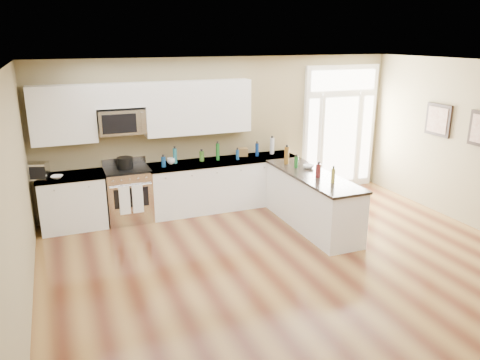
% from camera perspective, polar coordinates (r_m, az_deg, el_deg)
% --- Properties ---
extents(ground, '(8.00, 8.00, 0.00)m').
position_cam_1_polar(ground, '(6.11, 11.61, -14.31)').
color(ground, '#4F2616').
extents(room_shell, '(8.00, 8.00, 8.00)m').
position_cam_1_polar(room_shell, '(5.43, 12.67, 1.31)').
color(room_shell, '#8C7E58').
rests_on(room_shell, ground).
extents(back_cabinet_left, '(1.10, 0.66, 0.94)m').
position_cam_1_polar(back_cabinet_left, '(8.44, -19.69, -2.68)').
color(back_cabinet_left, white).
rests_on(back_cabinet_left, ground).
extents(back_cabinet_right, '(2.85, 0.66, 0.94)m').
position_cam_1_polar(back_cabinet_right, '(8.90, -2.04, -0.66)').
color(back_cabinet_right, white).
rests_on(back_cabinet_right, ground).
extents(peninsula_cabinet, '(0.69, 2.32, 0.94)m').
position_cam_1_polar(peninsula_cabinet, '(8.09, 8.70, -2.71)').
color(peninsula_cabinet, white).
rests_on(peninsula_cabinet, ground).
extents(upper_cabinet_left, '(1.04, 0.33, 0.95)m').
position_cam_1_polar(upper_cabinet_left, '(8.23, -20.85, 7.43)').
color(upper_cabinet_left, white).
rests_on(upper_cabinet_left, room_shell).
extents(upper_cabinet_right, '(1.94, 0.33, 0.95)m').
position_cam_1_polar(upper_cabinet_right, '(8.57, -5.12, 8.82)').
color(upper_cabinet_right, white).
rests_on(upper_cabinet_right, room_shell).
extents(upper_cabinet_short, '(0.82, 0.33, 0.40)m').
position_cam_1_polar(upper_cabinet_short, '(8.25, -14.52, 9.96)').
color(upper_cabinet_short, white).
rests_on(upper_cabinet_short, room_shell).
extents(microwave, '(0.78, 0.41, 0.42)m').
position_cam_1_polar(microwave, '(8.28, -14.26, 6.92)').
color(microwave, silver).
rests_on(microwave, room_shell).
extents(entry_door, '(1.70, 0.10, 2.60)m').
position_cam_1_polar(entry_door, '(10.11, 12.06, 6.19)').
color(entry_door, white).
rests_on(entry_door, ground).
extents(wall_art_near, '(0.05, 0.58, 0.58)m').
position_cam_1_polar(wall_art_near, '(9.27, 23.00, 6.76)').
color(wall_art_near, black).
rests_on(wall_art_near, room_shell).
extents(kitchen_range, '(0.77, 0.68, 1.08)m').
position_cam_1_polar(kitchen_range, '(8.49, -13.41, -1.72)').
color(kitchen_range, silver).
rests_on(kitchen_range, ground).
extents(stockpot, '(0.33, 0.33, 0.21)m').
position_cam_1_polar(stockpot, '(8.35, -13.84, 2.08)').
color(stockpot, black).
rests_on(stockpot, kitchen_range).
extents(toaster_oven, '(0.37, 0.33, 0.27)m').
position_cam_1_polar(toaster_oven, '(8.21, -23.45, 1.02)').
color(toaster_oven, silver).
rests_on(toaster_oven, back_cabinet_left).
extents(cardboard_box, '(0.21, 0.18, 0.15)m').
position_cam_1_polar(cardboard_box, '(9.02, 0.30, 3.42)').
color(cardboard_box, brown).
rests_on(cardboard_box, back_cabinet_right).
extents(bowl_left, '(0.23, 0.23, 0.05)m').
position_cam_1_polar(bowl_left, '(8.15, -21.42, 0.34)').
color(bowl_left, white).
rests_on(bowl_left, back_cabinet_left).
extents(bowl_peninsula, '(0.23, 0.23, 0.06)m').
position_cam_1_polar(bowl_peninsula, '(8.27, 8.34, 1.63)').
color(bowl_peninsula, white).
rests_on(bowl_peninsula, peninsula_cabinet).
extents(cup_counter, '(0.15, 0.15, 0.11)m').
position_cam_1_polar(cup_counter, '(8.54, -8.42, 2.30)').
color(cup_counter, white).
rests_on(cup_counter, back_cabinet_right).
extents(counter_bottles, '(2.34, 2.16, 0.32)m').
position_cam_1_polar(counter_bottles, '(8.48, 1.47, 2.89)').
color(counter_bottles, '#19591E').
rests_on(counter_bottles, back_cabinet_right).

